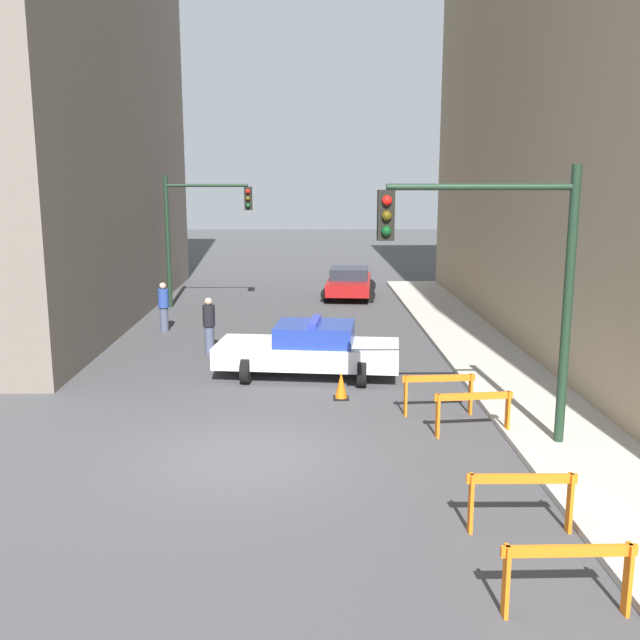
# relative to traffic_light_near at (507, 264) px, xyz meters

# --- Properties ---
(ground_plane) EXTENTS (120.00, 120.00, 0.00)m
(ground_plane) POSITION_rel_traffic_light_near_xyz_m (-4.73, -0.33, -3.53)
(ground_plane) COLOR #424244
(sidewalk_right) EXTENTS (2.40, 44.00, 0.12)m
(sidewalk_right) POSITION_rel_traffic_light_near_xyz_m (1.47, -0.33, -3.47)
(sidewalk_right) COLOR #B2ADA3
(sidewalk_right) RESTS_ON ground_plane
(traffic_light_near) EXTENTS (3.64, 0.35, 5.20)m
(traffic_light_near) POSITION_rel_traffic_light_near_xyz_m (0.00, 0.00, 0.00)
(traffic_light_near) COLOR black
(traffic_light_near) RESTS_ON sidewalk_right
(traffic_light_far) EXTENTS (3.44, 0.35, 5.20)m
(traffic_light_far) POSITION_rel_traffic_light_near_xyz_m (-8.03, 15.39, -0.13)
(traffic_light_far) COLOR black
(traffic_light_far) RESTS_ON ground_plane
(police_car) EXTENTS (4.89, 2.73, 1.52)m
(police_car) POSITION_rel_traffic_light_near_xyz_m (-3.59, 5.10, -2.81)
(police_car) COLOR white
(police_car) RESTS_ON ground_plane
(parked_car_near) EXTENTS (2.56, 4.46, 1.31)m
(parked_car_near) POSITION_rel_traffic_light_near_xyz_m (-1.81, 17.62, -2.86)
(parked_car_near) COLOR maroon
(parked_car_near) RESTS_ON ground_plane
(pedestrian_crossing) EXTENTS (0.51, 0.51, 1.66)m
(pedestrian_crossing) POSITION_rel_traffic_light_near_xyz_m (-6.53, 7.64, -2.67)
(pedestrian_crossing) COLOR #474C66
(pedestrian_crossing) RESTS_ON ground_plane
(pedestrian_corner) EXTENTS (0.39, 0.39, 1.66)m
(pedestrian_corner) POSITION_rel_traffic_light_near_xyz_m (-8.46, 10.74, -2.67)
(pedestrian_corner) COLOR #474C66
(pedestrian_corner) RESTS_ON ground_plane
(barrier_front) EXTENTS (1.60, 0.17, 0.90)m
(barrier_front) POSITION_rel_traffic_light_near_xyz_m (-0.62, -5.35, -2.91)
(barrier_front) COLOR orange
(barrier_front) RESTS_ON ground_plane
(barrier_mid) EXTENTS (1.60, 0.18, 0.90)m
(barrier_mid) POSITION_rel_traffic_light_near_xyz_m (-0.57, -3.33, -2.91)
(barrier_mid) COLOR orange
(barrier_mid) RESTS_ON ground_plane
(barrier_back) EXTENTS (1.60, 0.31, 0.90)m
(barrier_back) POSITION_rel_traffic_light_near_xyz_m (-0.35, 0.62, -2.91)
(barrier_back) COLOR orange
(barrier_back) RESTS_ON ground_plane
(barrier_corner) EXTENTS (1.60, 0.27, 0.90)m
(barrier_corner) POSITION_rel_traffic_light_near_xyz_m (-0.81, 1.92, -2.91)
(barrier_corner) COLOR orange
(barrier_corner) RESTS_ON ground_plane
(traffic_cone) EXTENTS (0.36, 0.36, 0.66)m
(traffic_cone) POSITION_rel_traffic_light_near_xyz_m (-2.86, 3.11, -3.21)
(traffic_cone) COLOR black
(traffic_cone) RESTS_ON ground_plane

